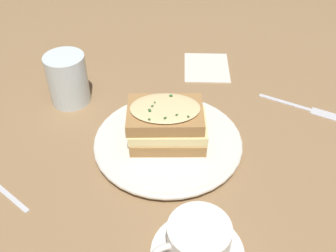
{
  "coord_description": "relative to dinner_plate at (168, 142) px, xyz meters",
  "views": [
    {
      "loc": [
        -0.48,
        -0.1,
        0.49
      ],
      "look_at": [
        0.03,
        0.02,
        0.05
      ],
      "focal_mm": 42.0,
      "sensor_mm": 36.0,
      "label": 1
    }
  ],
  "objects": [
    {
      "name": "ground_plane",
      "position": [
        -0.03,
        -0.02,
        -0.01
      ],
      "size": [
        2.4,
        2.4,
        0.0
      ],
      "primitive_type": "plane",
      "color": "olive"
    },
    {
      "name": "dinner_plate",
      "position": [
        0.0,
        0.0,
        0.0
      ],
      "size": [
        0.27,
        0.27,
        0.02
      ],
      "color": "silver",
      "rests_on": "ground_plane"
    },
    {
      "name": "sandwich",
      "position": [
        0.0,
        0.0,
        0.04
      ],
      "size": [
        0.13,
        0.16,
        0.07
      ],
      "rotation": [
        0.0,
        0.0,
        1.8
      ],
      "color": "#A37542",
      "rests_on": "dinner_plate"
    },
    {
      "name": "teacup_with_saucer",
      "position": [
        -0.2,
        -0.09,
        0.02
      ],
      "size": [
        0.13,
        0.13,
        0.06
      ],
      "rotation": [
        0.0,
        0.0,
        2.25
      ],
      "color": "white",
      "rests_on": "ground_plane"
    },
    {
      "name": "water_glass",
      "position": [
        0.09,
        0.23,
        0.04
      ],
      "size": [
        0.08,
        0.08,
        0.1
      ],
      "primitive_type": "cylinder",
      "color": "silver",
      "rests_on": "ground_plane"
    },
    {
      "name": "fork",
      "position": [
        0.17,
        -0.26,
        -0.01
      ],
      "size": [
        0.06,
        0.17,
        0.0
      ],
      "rotation": [
        0.0,
        0.0,
        2.87
      ],
      "color": "silver",
      "rests_on": "ground_plane"
    },
    {
      "name": "napkin",
      "position": [
        0.28,
        -0.03,
        -0.01
      ],
      "size": [
        0.14,
        0.12,
        0.0
      ],
      "primitive_type": "cube",
      "rotation": [
        0.0,
        0.0,
        0.2
      ],
      "color": "silver",
      "rests_on": "ground_plane"
    }
  ]
}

